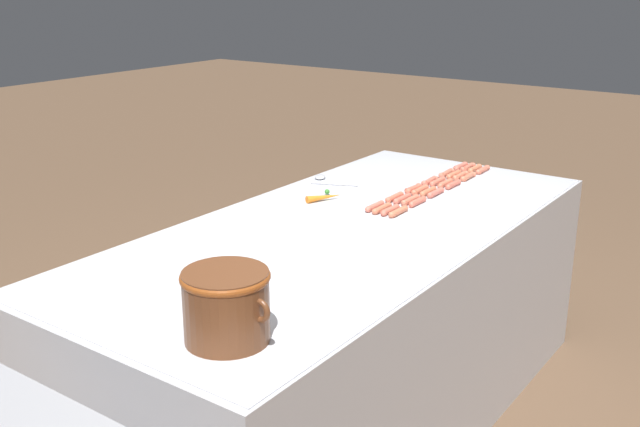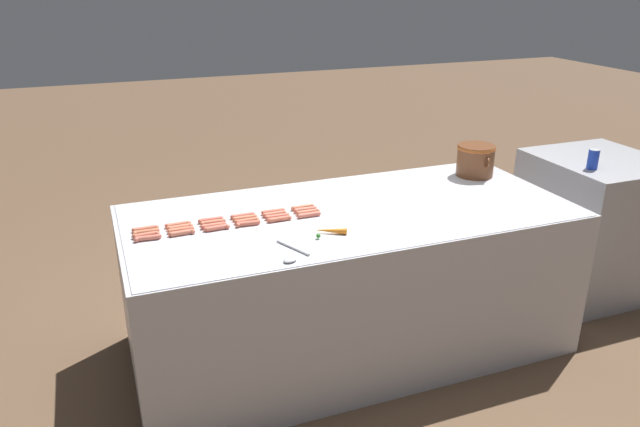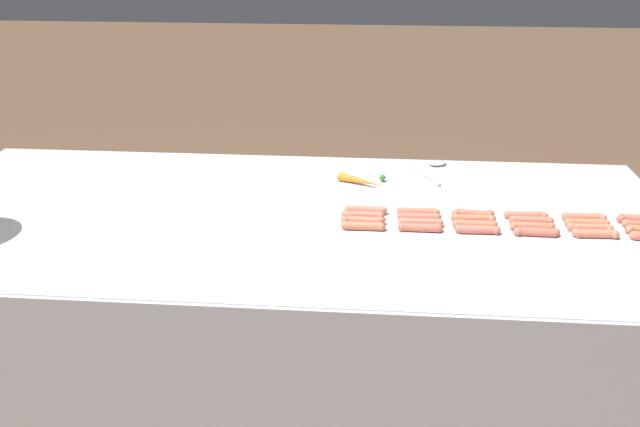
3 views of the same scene
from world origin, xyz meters
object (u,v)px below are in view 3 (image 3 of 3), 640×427
at_px(hot_dog_23, 366,210).
at_px(hot_dog_1, 595,234).
at_px(hot_dog_19, 584,217).
at_px(carrot, 362,181).
at_px(hot_dog_11, 363,221).
at_px(hot_dog_15, 473,219).
at_px(hot_dog_21, 473,214).
at_px(hot_dog_4, 420,227).
at_px(hot_dog_9, 475,224).
at_px(hot_dog_20, 526,215).
at_px(hot_dog_5, 363,226).
at_px(hot_dog_7, 590,228).
at_px(hot_dog_10, 421,222).
at_px(hot_dog_2, 536,232).
at_px(serving_spoon, 433,167).
at_px(hot_dog_22, 418,212).
at_px(hot_dog_13, 587,223).
at_px(hot_dog_17, 363,215).
at_px(hot_dog_16, 419,217).
at_px(hot_dog_8, 532,226).
at_px(hot_dog_14, 531,220).
at_px(hot_dog_3, 477,230).
at_px(hot_dog_18, 639,219).

bearing_deg(hot_dog_23, hot_dog_1, -99.65).
height_order(hot_dog_19, carrot, carrot).
distance_m(hot_dog_11, hot_dog_23, 0.08).
relative_size(hot_dog_15, hot_dog_21, 1.00).
relative_size(hot_dog_19, carrot, 0.79).
xyz_separation_m(hot_dog_4, hot_dog_9, (0.04, -0.16, 0.00)).
distance_m(hot_dog_4, hot_dog_20, 0.35).
bearing_deg(hot_dog_5, hot_dog_21, -71.00).
bearing_deg(hot_dog_7, hot_dog_20, 66.32).
distance_m(hot_dog_4, hot_dog_23, 0.20).
distance_m(hot_dog_10, hot_dog_11, 0.17).
bearing_deg(hot_dog_20, hot_dog_2, -176.64).
relative_size(hot_dog_4, serving_spoon, 0.51).
bearing_deg(hot_dog_15, hot_dog_22, 77.66).
height_order(hot_dog_4, hot_dog_7, same).
bearing_deg(hot_dog_2, hot_dog_13, -65.16).
relative_size(hot_dog_22, carrot, 0.79).
height_order(hot_dog_15, hot_dog_19, same).
bearing_deg(hot_dog_1, carrot, 62.44).
bearing_deg(serving_spoon, hot_dog_11, 153.84).
height_order(hot_dog_9, hot_dog_23, same).
height_order(hot_dog_15, hot_dog_17, same).
relative_size(hot_dog_7, serving_spoon, 0.51).
height_order(hot_dog_16, hot_dog_19, same).
xyz_separation_m(hot_dog_13, hot_dog_22, (0.04, 0.50, 0.00)).
bearing_deg(hot_dog_2, hot_dog_1, -89.17).
bearing_deg(hot_dog_8, hot_dog_1, -101.48).
distance_m(hot_dog_17, hot_dog_22, 0.18).
bearing_deg(hot_dog_17, serving_spoon, -28.15).
relative_size(hot_dog_5, hot_dog_8, 1.00).
bearing_deg(hot_dog_14, hot_dog_2, 178.78).
relative_size(hot_dog_13, hot_dog_16, 1.00).
distance_m(hot_dog_3, hot_dog_22, 0.20).
height_order(hot_dog_4, hot_dog_14, same).
bearing_deg(hot_dog_11, hot_dog_17, 1.85).
xyz_separation_m(hot_dog_7, hot_dog_14, (0.04, 0.16, 0.00)).
height_order(hot_dog_7, hot_dog_21, same).
distance_m(hot_dog_4, carrot, 0.40).
bearing_deg(hot_dog_13, hot_dog_5, 96.54).
bearing_deg(hot_dog_10, hot_dog_17, 77.97).
height_order(hot_dog_2, hot_dog_22, same).
distance_m(hot_dog_19, carrot, 0.73).
relative_size(hot_dog_17, hot_dog_19, 1.00).
height_order(hot_dog_11, carrot, carrot).
bearing_deg(hot_dog_17, hot_dog_18, -87.11).
bearing_deg(hot_dog_4, hot_dog_7, -85.65).
bearing_deg(hot_dog_15, hot_dog_23, 83.69).
xyz_separation_m(hot_dog_10, hot_dog_18, (0.08, -0.66, 0.00)).
relative_size(hot_dog_18, hot_dog_20, 1.00).
distance_m(hot_dog_14, serving_spoon, 0.53).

